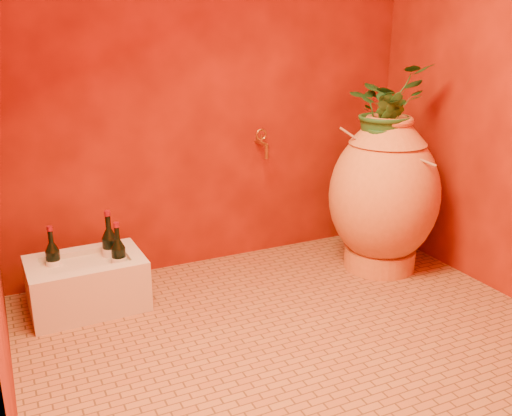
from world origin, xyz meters
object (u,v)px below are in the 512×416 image
stone_basin (87,284)px  wine_bottle_b (54,262)px  wine_bottle_c (119,259)px  wall_tap (262,142)px  amphora (384,195)px  wine_bottle_a (110,250)px

stone_basin → wine_bottle_b: (-0.15, 0.06, 0.13)m
wine_bottle_c → wall_tap: 1.11m
stone_basin → wall_tap: bearing=11.8°
amphora → wine_bottle_a: (-1.55, 0.29, -0.19)m
wine_bottle_b → wine_bottle_a: bearing=0.9°
amphora → wine_bottle_b: bearing=171.1°
wine_bottle_b → amphora: bearing=-8.9°
amphora → wine_bottle_c: (-1.53, 0.18, -0.20)m
wine_bottle_a → wall_tap: 1.10m
wine_bottle_c → wall_tap: bearing=16.5°
stone_basin → wine_bottle_b: wine_bottle_b is taller
stone_basin → wine_bottle_b: size_ratio=1.93×
stone_basin → wine_bottle_c: size_ratio=1.88×
stone_basin → wine_bottle_a: size_ratio=1.71×
wine_bottle_a → stone_basin: bearing=-155.4°
wine_bottle_b → stone_basin: bearing=-23.1°
stone_basin → wine_bottle_b: 0.20m
wall_tap → stone_basin: bearing=-168.2°
wine_bottle_a → wine_bottle_c: (0.02, -0.12, -0.01)m
stone_basin → wall_tap: size_ratio=3.49×
amphora → stone_basin: bearing=172.4°
amphora → wine_bottle_b: 1.88m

